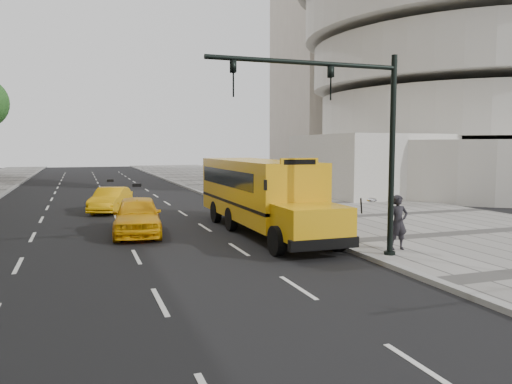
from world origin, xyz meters
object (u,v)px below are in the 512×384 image
object	(u,v)px
pedestrian	(398,222)
school_bus	(259,189)
taxi_near	(137,216)
traffic_signal	(353,130)
taxi_far	(111,200)

from	to	relation	value
pedestrian	school_bus	bearing A→B (deg)	122.03
taxi_near	school_bus	bearing A→B (deg)	-0.97
school_bus	taxi_near	distance (m)	5.13
taxi_near	pedestrian	size ratio (longest dim) A/B	2.52
pedestrian	traffic_signal	size ratio (longest dim) A/B	0.29
school_bus	pedestrian	distance (m)	6.63
school_bus	taxi_near	size ratio (longest dim) A/B	2.51
school_bus	taxi_far	distance (m)	10.09
taxi_near	pedestrian	bearing A→B (deg)	-33.86
pedestrian	traffic_signal	world-z (taller)	traffic_signal
school_bus	taxi_far	size ratio (longest dim) A/B	2.84
pedestrian	taxi_near	bearing A→B (deg)	146.55
taxi_far	pedestrian	xyz separation A→B (m)	(8.40, -14.29, 0.40)
taxi_near	taxi_far	distance (m)	7.68
taxi_near	taxi_far	world-z (taller)	taxi_near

